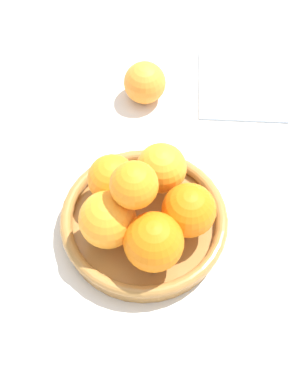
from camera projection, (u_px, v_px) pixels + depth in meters
The scene contains 5 objects.
ground_plane at pixel (144, 228), 0.81m from camera, with size 4.00×4.00×0.00m, color silver.
fruit_bowl at pixel (144, 222), 0.79m from camera, with size 0.25×0.25×0.04m.
orange_pile at pixel (144, 204), 0.74m from camera, with size 0.20×0.19×0.13m.
stray_orange at pixel (145, 83), 0.92m from camera, with size 0.07×0.07×0.07m, color orange.
napkin_folded at pixel (245, 85), 0.96m from camera, with size 0.17×0.17×0.01m, color silver.
Camera 1 is at (-0.38, -0.08, 0.71)m, focal length 50.00 mm.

